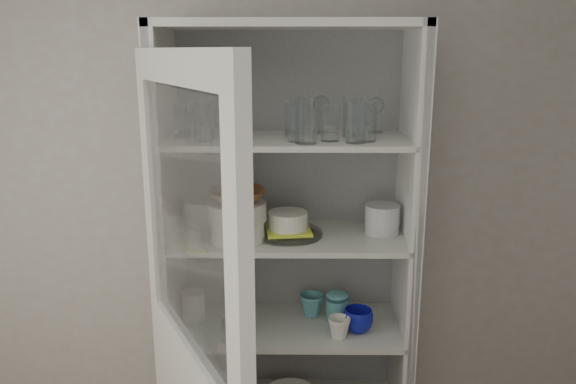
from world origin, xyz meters
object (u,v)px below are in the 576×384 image
at_px(goblet_2, 321,112).
at_px(measuring_cups, 234,325).
at_px(cream_bowl, 237,211).
at_px(plate_stack_front, 237,230).
at_px(grey_bowl_stack, 382,219).
at_px(mug_teal, 312,305).
at_px(plate_stack_back, 210,211).
at_px(pantry_cabinet, 288,299).
at_px(mug_blue, 358,320).
at_px(goblet_0, 190,114).
at_px(white_ramekin, 288,220).
at_px(yellow_trivet, 288,230).
at_px(mug_white, 339,328).
at_px(goblet_1, 301,113).
at_px(teal_jar, 337,308).
at_px(glass_platter, 288,233).
at_px(goblet_3, 376,113).
at_px(terracotta_bowl, 237,196).
at_px(white_canister, 193,305).

bearing_deg(goblet_2, measuring_cups, -151.68).
bearing_deg(cream_bowl, measuring_cups, 151.67).
xyz_separation_m(plate_stack_front, grey_bowl_stack, (0.58, 0.09, 0.02)).
bearing_deg(mug_teal, cream_bowl, -142.00).
xyz_separation_m(plate_stack_back, measuring_cups, (0.11, -0.20, -0.44)).
distance_m(pantry_cabinet, mug_blue, 0.32).
bearing_deg(goblet_0, mug_teal, -4.20).
xyz_separation_m(goblet_2, white_ramekin, (-0.13, -0.14, -0.42)).
xyz_separation_m(yellow_trivet, mug_white, (0.21, -0.11, -0.38)).
height_order(goblet_0, white_ramekin, goblet_0).
bearing_deg(grey_bowl_stack, pantry_cabinet, 172.31).
height_order(goblet_1, mug_blue, goblet_1).
relative_size(white_ramekin, mug_teal, 1.52).
bearing_deg(cream_bowl, goblet_2, 32.02).
relative_size(white_ramekin, teal_jar, 1.35).
xyz_separation_m(cream_bowl, measuring_cups, (-0.03, 0.01, -0.50)).
xyz_separation_m(cream_bowl, yellow_trivet, (0.20, 0.06, -0.10)).
height_order(plate_stack_back, measuring_cups, plate_stack_back).
bearing_deg(pantry_cabinet, plate_stack_back, 168.53).
distance_m(glass_platter, teal_jar, 0.41).
relative_size(goblet_0, yellow_trivet, 0.88).
xyz_separation_m(plate_stack_front, measuring_cups, (-0.03, 0.01, -0.42)).
height_order(yellow_trivet, measuring_cups, yellow_trivet).
relative_size(goblet_1, white_ramekin, 1.02).
height_order(pantry_cabinet, grey_bowl_stack, pantry_cabinet).
relative_size(goblet_3, terracotta_bowl, 0.75).
distance_m(goblet_1, teal_jar, 0.84).
bearing_deg(terracotta_bowl, mug_white, -6.06).
distance_m(plate_stack_front, mug_teal, 0.52).
bearing_deg(white_ramekin, goblet_3, 20.59).
bearing_deg(goblet_0, plate_stack_front, -42.62).
relative_size(goblet_0, teal_jar, 1.31).
distance_m(goblet_1, grey_bowl_stack, 0.54).
xyz_separation_m(mug_blue, measuring_cups, (-0.52, 0.00, -0.03)).
xyz_separation_m(terracotta_bowl, white_canister, (-0.21, 0.12, -0.52)).
height_order(grey_bowl_stack, teal_jar, grey_bowl_stack).
relative_size(plate_stack_front, grey_bowl_stack, 1.52).
bearing_deg(yellow_trivet, mug_teal, 39.84).
distance_m(glass_platter, grey_bowl_stack, 0.39).
bearing_deg(white_ramekin, terracotta_bowl, -162.14).
distance_m(terracotta_bowl, mug_teal, 0.63).
height_order(plate_stack_back, yellow_trivet, plate_stack_back).
distance_m(goblet_2, cream_bowl, 0.53).
bearing_deg(goblet_2, pantry_cabinet, -155.30).
bearing_deg(yellow_trivet, pantry_cabinet, 89.92).
bearing_deg(teal_jar, goblet_0, 172.19).
distance_m(goblet_3, measuring_cups, 1.06).
distance_m(cream_bowl, teal_jar, 0.63).
relative_size(glass_platter, measuring_cups, 2.81).
distance_m(pantry_cabinet, plate_stack_back, 0.51).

